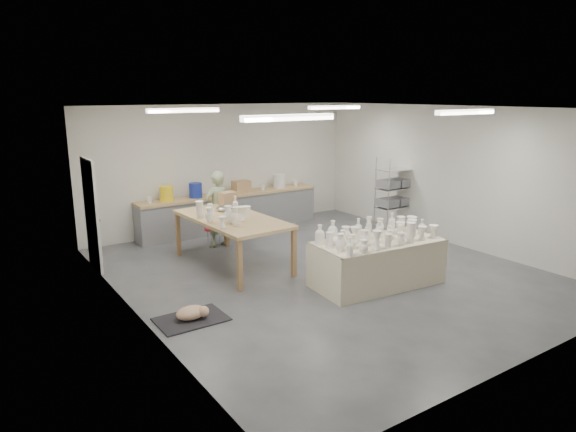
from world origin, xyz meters
TOP-DOWN VIEW (x-y plane):
  - room at (-0.11, 0.08)m, footprint 8.00×8.02m
  - back_counter at (-0.01, 3.68)m, footprint 4.60×0.60m
  - wire_shelf at (3.20, 1.40)m, footprint 0.88×0.48m
  - drying_table at (0.37, -1.00)m, footprint 2.33×1.26m
  - work_table at (-1.23, 1.34)m, footprint 1.39×2.60m
  - rug at (-2.90, -0.56)m, footprint 1.00×0.70m
  - cat at (-2.88, -0.57)m, footprint 0.53×0.45m
  - potter at (-0.88, 2.62)m, footprint 0.66×0.50m
  - red_stool at (-0.88, 2.89)m, footprint 0.42×0.42m

SIDE VIEW (x-z plane):
  - rug at x=-2.90m, z-range 0.00..0.02m
  - cat at x=-2.88m, z-range 0.02..0.22m
  - red_stool at x=-0.88m, z-range 0.14..0.48m
  - drying_table at x=0.37m, z-range -0.14..1.01m
  - back_counter at x=-0.01m, z-range -0.13..1.11m
  - potter at x=-0.88m, z-range 0.00..1.65m
  - wire_shelf at x=3.20m, z-range 0.02..1.82m
  - work_table at x=-1.23m, z-range 0.29..1.59m
  - room at x=-0.11m, z-range 0.56..3.56m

